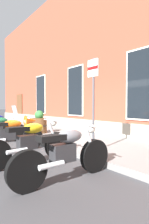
# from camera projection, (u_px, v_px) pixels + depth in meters

# --- Properties ---
(ground_plane) EXTENTS (140.00, 140.00, 0.00)m
(ground_plane) POSITION_uv_depth(u_px,v_px,m) (44.00, 146.00, 6.08)
(ground_plane) COLOR #38383A
(sidewalk) EXTENTS (31.76, 2.85, 0.15)m
(sidewalk) POSITION_uv_depth(u_px,v_px,m) (77.00, 139.00, 6.96)
(sidewalk) COLOR slate
(sidewalk) RESTS_ON ground_plane
(brick_pub_facade) EXTENTS (25.76, 7.37, 7.87)m
(brick_pub_facade) POSITION_uv_depth(u_px,v_px,m) (148.00, 59.00, 9.97)
(brick_pub_facade) COLOR brown
(brick_pub_facade) RESTS_ON ground_plane
(motorcycle_orange_sport) EXTENTS (0.62, 2.07, 1.06)m
(motorcycle_orange_sport) POSITION_uv_depth(u_px,v_px,m) (12.00, 132.00, 5.35)
(motorcycle_orange_sport) COLOR black
(motorcycle_orange_sport) RESTS_ON ground_plane
(motorcycle_yellow_naked) EXTENTS (0.62, 2.22, 1.01)m
(motorcycle_yellow_naked) POSITION_uv_depth(u_px,v_px,m) (30.00, 143.00, 4.20)
(motorcycle_yellow_naked) COLOR black
(motorcycle_yellow_naked) RESTS_ON ground_plane
(motorcycle_grey_naked) EXTENTS (0.62, 2.11, 0.99)m
(motorcycle_grey_naked) POSITION_uv_depth(u_px,v_px,m) (66.00, 154.00, 3.27)
(motorcycle_grey_naked) COLOR black
(motorcycle_grey_naked) RESTS_ON ground_plane
(parking_sign) EXTENTS (0.36, 0.07, 2.42)m
(parking_sign) POSITION_uv_depth(u_px,v_px,m) (93.00, 92.00, 4.70)
(parking_sign) COLOR #4C4C51
(parking_sign) RESTS_ON sidewalk
(barrel_planter) EXTENTS (0.69, 0.69, 1.00)m
(barrel_planter) POSITION_uv_depth(u_px,v_px,m) (39.00, 124.00, 8.06)
(barrel_planter) COLOR brown
(barrel_planter) RESTS_ON sidewalk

